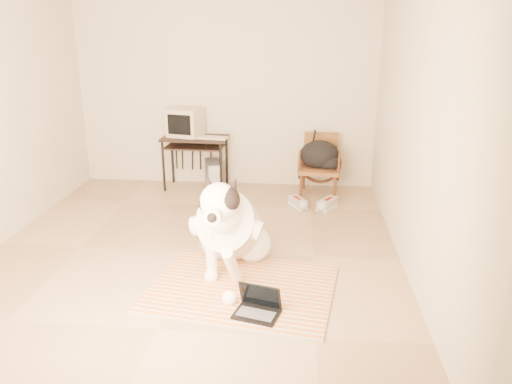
# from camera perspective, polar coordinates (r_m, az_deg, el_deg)

# --- Properties ---
(floor) EXTENTS (4.50, 4.50, 0.00)m
(floor) POSITION_cam_1_polar(r_m,az_deg,el_deg) (5.01, -7.08, -6.78)
(floor) COLOR #9F8361
(floor) RESTS_ON ground
(wall_back) EXTENTS (4.50, 0.00, 4.50)m
(wall_back) POSITION_cam_1_polar(r_m,az_deg,el_deg) (6.78, -3.53, 12.03)
(wall_back) COLOR beige
(wall_back) RESTS_ON floor
(wall_front) EXTENTS (4.50, 0.00, 4.50)m
(wall_front) POSITION_cam_1_polar(r_m,az_deg,el_deg) (2.51, -18.96, -0.94)
(wall_front) COLOR beige
(wall_front) RESTS_ON floor
(wall_right) EXTENTS (0.00, 4.50, 4.50)m
(wall_right) POSITION_cam_1_polar(r_m,az_deg,el_deg) (4.58, 17.68, 7.86)
(wall_right) COLOR beige
(wall_right) RESTS_ON floor
(rug) EXTENTS (1.69, 1.39, 0.02)m
(rug) POSITION_cam_1_polar(r_m,az_deg,el_deg) (4.32, -1.61, -10.91)
(rug) COLOR orange
(rug) RESTS_ON floor
(dog) EXTENTS (0.68, 1.42, 1.02)m
(dog) POSITION_cam_1_polar(r_m,az_deg,el_deg) (4.49, -2.96, -4.20)
(dog) COLOR white
(dog) RESTS_ON rug
(laptop) EXTENTS (0.39, 0.32, 0.24)m
(laptop) POSITION_cam_1_polar(r_m,az_deg,el_deg) (3.95, 0.22, -12.95)
(laptop) COLOR black
(laptop) RESTS_ON rug
(computer_desk) EXTENTS (0.87, 0.51, 0.71)m
(computer_desk) POSITION_cam_1_polar(r_m,az_deg,el_deg) (6.71, -7.01, 5.40)
(computer_desk) COLOR black
(computer_desk) RESTS_ON floor
(crt_monitor) EXTENTS (0.49, 0.47, 0.37)m
(crt_monitor) POSITION_cam_1_polar(r_m,az_deg,el_deg) (6.76, -8.04, 7.92)
(crt_monitor) COLOR #B7AB90
(crt_monitor) RESTS_ON computer_desk
(desk_keyboard) EXTENTS (0.43, 0.21, 0.03)m
(desk_keyboard) POSITION_cam_1_polar(r_m,az_deg,el_deg) (6.58, -5.10, 6.21)
(desk_keyboard) COLOR #B7AB90
(desk_keyboard) RESTS_ON computer_desk
(pc_tower) EXTENTS (0.29, 0.45, 0.39)m
(pc_tower) POSITION_cam_1_polar(r_m,az_deg,el_deg) (6.74, -4.90, 1.91)
(pc_tower) COLOR #4B4B4D
(pc_tower) RESTS_ON floor
(rattan_chair) EXTENTS (0.55, 0.53, 0.78)m
(rattan_chair) POSITION_cam_1_polar(r_m,az_deg,el_deg) (6.55, 7.28, 3.11)
(rattan_chair) COLOR brown
(rattan_chair) RESTS_ON floor
(backpack) EXTENTS (0.52, 0.42, 0.37)m
(backpack) POSITION_cam_1_polar(r_m,az_deg,el_deg) (6.44, 7.45, 4.09)
(backpack) COLOR black
(backpack) RESTS_ON rattan_chair
(sneaker_left) EXTENTS (0.25, 0.33, 0.11)m
(sneaker_left) POSITION_cam_1_polar(r_m,az_deg,el_deg) (6.15, 4.81, -1.23)
(sneaker_left) COLOR white
(sneaker_left) RESTS_ON floor
(sneaker_right) EXTENTS (0.28, 0.36, 0.12)m
(sneaker_right) POSITION_cam_1_polar(r_m,az_deg,el_deg) (6.13, 8.16, -1.38)
(sneaker_right) COLOR white
(sneaker_right) RESTS_ON floor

